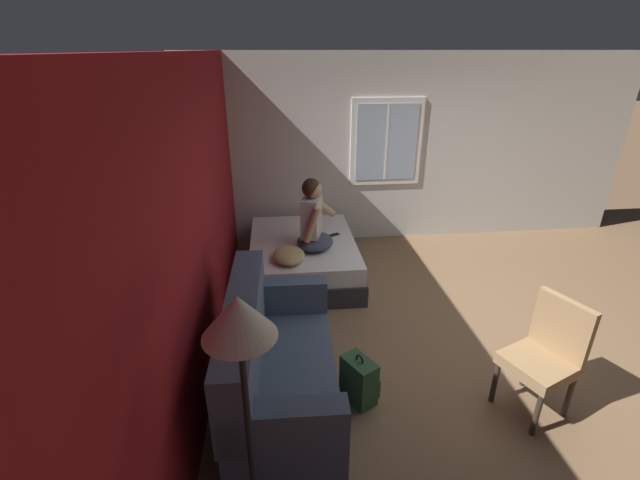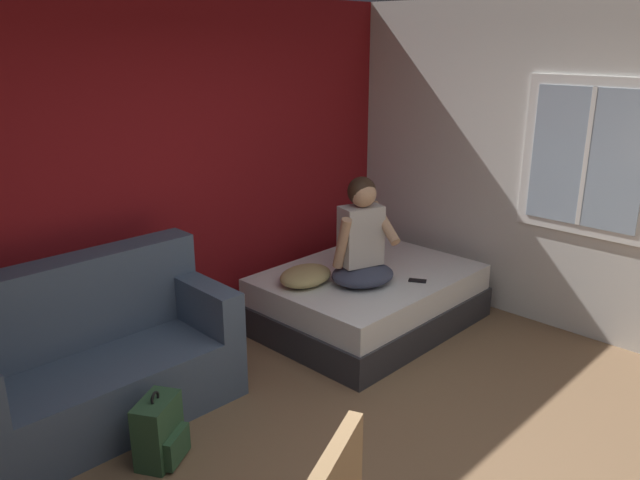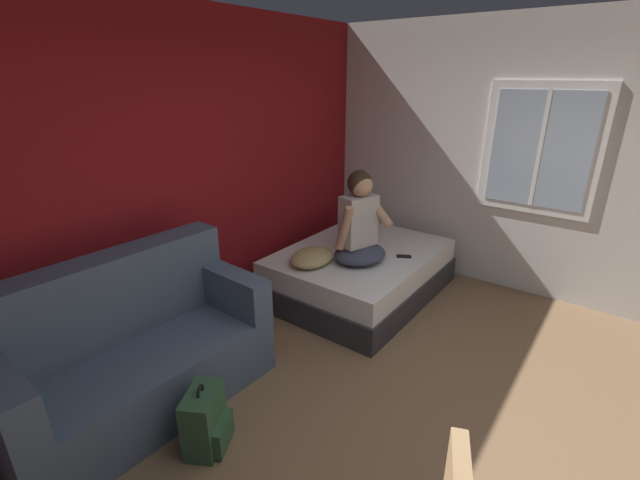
{
  "view_description": "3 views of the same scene",
  "coord_description": "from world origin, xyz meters",
  "px_view_note": "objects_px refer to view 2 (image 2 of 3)",
  "views": [
    {
      "loc": [
        -3.47,
        2.0,
        2.71
      ],
      "look_at": [
        0.7,
        1.56,
        0.83
      ],
      "focal_mm": 24.0,
      "sensor_mm": 36.0,
      "label": 1
    },
    {
      "loc": [
        -2.34,
        -1.45,
        2.38
      ],
      "look_at": [
        0.75,
        1.54,
        0.98
      ],
      "focal_mm": 35.0,
      "sensor_mm": 36.0,
      "label": 2
    },
    {
      "loc": [
        -1.95,
        -0.38,
        2.15
      ],
      "look_at": [
        0.84,
        1.72,
        0.8
      ],
      "focal_mm": 24.0,
      "sensor_mm": 36.0,
      "label": 3
    }
  ],
  "objects_px": {
    "person_seated": "(362,241)",
    "cell_phone": "(417,281)",
    "couch": "(96,361)",
    "backpack": "(160,432)",
    "throw_pillow": "(306,276)",
    "bed": "(368,298)"
  },
  "relations": [
    {
      "from": "couch",
      "to": "bed",
      "type": "bearing_deg",
      "value": -9.38
    },
    {
      "from": "couch",
      "to": "cell_phone",
      "type": "distance_m",
      "value": 2.53
    },
    {
      "from": "couch",
      "to": "cell_phone",
      "type": "xyz_separation_m",
      "value": [
        2.4,
        -0.8,
        0.09
      ]
    },
    {
      "from": "person_seated",
      "to": "throw_pillow",
      "type": "distance_m",
      "value": 0.53
    },
    {
      "from": "person_seated",
      "to": "throw_pillow",
      "type": "bearing_deg",
      "value": 136.16
    },
    {
      "from": "backpack",
      "to": "cell_phone",
      "type": "distance_m",
      "value": 2.4
    },
    {
      "from": "person_seated",
      "to": "backpack",
      "type": "height_order",
      "value": "person_seated"
    },
    {
      "from": "couch",
      "to": "person_seated",
      "type": "relative_size",
      "value": 1.97
    },
    {
      "from": "cell_phone",
      "to": "couch",
      "type": "bearing_deg",
      "value": -48.17
    },
    {
      "from": "cell_phone",
      "to": "bed",
      "type": "bearing_deg",
      "value": -104.49
    },
    {
      "from": "person_seated",
      "to": "cell_phone",
      "type": "distance_m",
      "value": 0.58
    },
    {
      "from": "bed",
      "to": "person_seated",
      "type": "bearing_deg",
      "value": -153.56
    },
    {
      "from": "bed",
      "to": "backpack",
      "type": "distance_m",
      "value": 2.29
    },
    {
      "from": "bed",
      "to": "backpack",
      "type": "height_order",
      "value": "bed"
    },
    {
      "from": "bed",
      "to": "couch",
      "type": "xyz_separation_m",
      "value": [
        -2.28,
        0.38,
        0.16
      ]
    },
    {
      "from": "couch",
      "to": "backpack",
      "type": "distance_m",
      "value": 0.72
    },
    {
      "from": "bed",
      "to": "throw_pillow",
      "type": "distance_m",
      "value": 0.67
    },
    {
      "from": "bed",
      "to": "couch",
      "type": "relative_size",
      "value": 1.05
    },
    {
      "from": "bed",
      "to": "cell_phone",
      "type": "distance_m",
      "value": 0.5
    },
    {
      "from": "throw_pillow",
      "to": "couch",
      "type": "bearing_deg",
      "value": 173.92
    },
    {
      "from": "couch",
      "to": "cell_phone",
      "type": "height_order",
      "value": "couch"
    },
    {
      "from": "bed",
      "to": "couch",
      "type": "distance_m",
      "value": 2.32
    }
  ]
}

